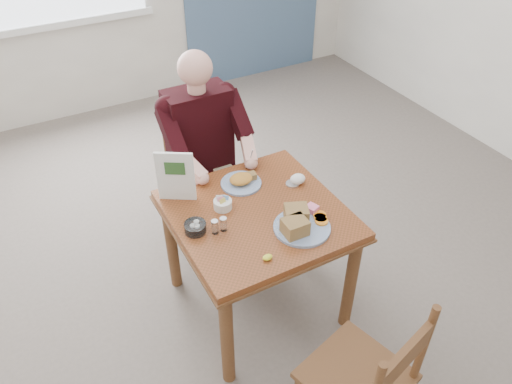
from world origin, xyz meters
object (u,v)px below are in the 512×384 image
chair_far (202,176)px  near_plate (299,223)px  table (257,227)px  chair_near (365,381)px  far_plate (242,181)px  diner (204,141)px

chair_far → near_plate: bearing=-83.0°
table → chair_near: size_ratio=0.97×
chair_near → near_plate: size_ratio=2.76×
table → far_plate: size_ratio=3.45×
chair_far → far_plate: (0.04, -0.54, 0.30)m
table → diner: 0.73m
chair_far → chair_near: (0.01, -1.77, 0.00)m
chair_near → far_plate: bearing=88.8°
far_plate → table: bearing=-98.5°
chair_far → near_plate: (0.13, -1.02, 0.31)m
chair_near → diner: 1.71m
chair_near → table: bearing=90.8°
diner → near_plate: bearing=-82.3°
table → diner: (0.00, 0.71, 0.17)m
chair_far → far_plate: 0.61m
table → chair_near: 0.98m
near_plate → diner: bearing=97.7°
table → chair_near: chair_near is taller
table → diner: size_ratio=0.66×
table → chair_near: bearing=-89.2°
near_plate → chair_far: bearing=97.0°
table → chair_far: chair_far is taller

